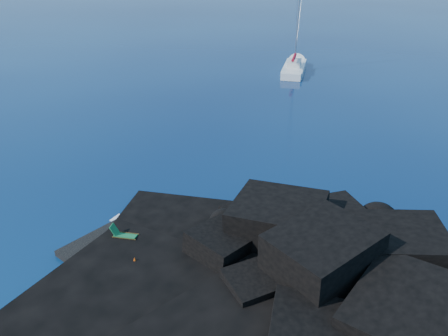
# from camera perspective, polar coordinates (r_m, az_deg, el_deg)

# --- Properties ---
(ground) EXTENTS (400.00, 400.00, 0.00)m
(ground) POSITION_cam_1_polar(r_m,az_deg,el_deg) (28.17, -17.81, -8.79)
(ground) COLOR #031037
(ground) RESTS_ON ground
(headland) EXTENTS (24.00, 24.00, 3.60)m
(headland) POSITION_cam_1_polar(r_m,az_deg,el_deg) (23.45, 10.05, -15.93)
(headland) COLOR black
(headland) RESTS_ON ground
(beach) EXTENTS (9.08, 6.86, 0.70)m
(beach) POSITION_cam_1_polar(r_m,az_deg,el_deg) (25.57, -10.38, -11.83)
(beach) COLOR black
(beach) RESTS_ON ground
(surf_foam) EXTENTS (10.00, 8.00, 0.06)m
(surf_foam) POSITION_cam_1_polar(r_m,az_deg,el_deg) (28.00, -3.25, -7.62)
(surf_foam) COLOR white
(surf_foam) RESTS_ON ground
(sailboat) EXTENTS (7.66, 14.05, 14.60)m
(sailboat) POSITION_cam_1_polar(r_m,az_deg,el_deg) (65.99, 9.12, 12.30)
(sailboat) COLOR white
(sailboat) RESTS_ON ground
(deck_chair) EXTENTS (1.65, 1.21, 1.04)m
(deck_chair) POSITION_cam_1_polar(r_m,az_deg,el_deg) (26.49, -12.77, -8.24)
(deck_chair) COLOR #19743E
(deck_chair) RESTS_ON beach
(towel) EXTENTS (2.09, 1.30, 0.05)m
(towel) POSITION_cam_1_polar(r_m,az_deg,el_deg) (25.07, -9.37, -11.53)
(towel) COLOR white
(towel) RESTS_ON beach
(sunbather) EXTENTS (1.77, 0.76, 0.23)m
(sunbather) POSITION_cam_1_polar(r_m,az_deg,el_deg) (24.98, -9.39, -11.27)
(sunbather) COLOR tan
(sunbather) RESTS_ON towel
(marker_cone) EXTENTS (0.42, 0.42, 0.49)m
(marker_cone) POSITION_cam_1_polar(r_m,az_deg,el_deg) (24.67, -11.56, -11.81)
(marker_cone) COLOR #DC490B
(marker_cone) RESTS_ON beach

